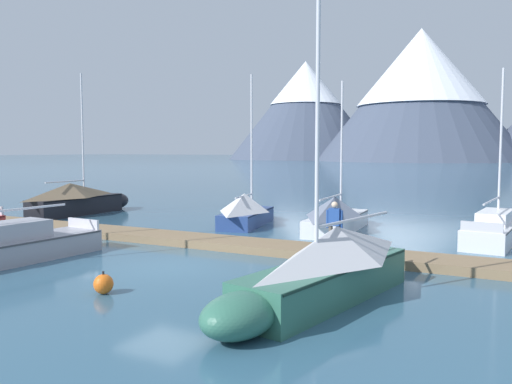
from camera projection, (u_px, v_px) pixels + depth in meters
The scene contains 11 objects.
ground_plane at pixel (165, 268), 16.66m from camera, with size 700.00×700.00×0.00m, color #335B75.
mountain_west_summit at pixel (305, 108), 214.24m from camera, with size 62.53×62.53×39.84m.
mountain_central_massif at pixel (420, 90), 182.32m from camera, with size 71.63×71.63×45.79m.
dock at pixel (231, 244), 20.14m from camera, with size 29.87×2.79×0.30m.
sailboat_nearest_berth at pixel (79, 199), 30.49m from camera, with size 1.94×7.24×8.17m.
sailboat_mid_dock_starboard at pixel (247, 210), 26.10m from camera, with size 2.76×5.95×7.52m.
sailboat_far_berth at pixel (338, 214), 24.17m from camera, with size 2.28×6.67×6.94m.
sailboat_outer_slip at pixel (322, 269), 12.75m from camera, with size 2.69×7.68×7.23m.
sailboat_end_of_dock at pixel (496, 228), 21.75m from camera, with size 2.03×7.25×7.12m.
person_on_dock at pixel (334, 223), 17.85m from camera, with size 0.59×0.25×1.69m.
mooring_buoy_channel_marker at pixel (103, 284), 13.63m from camera, with size 0.52×0.52×0.60m.
Camera 1 is at (10.47, -12.97, 3.73)m, focal length 36.76 mm.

